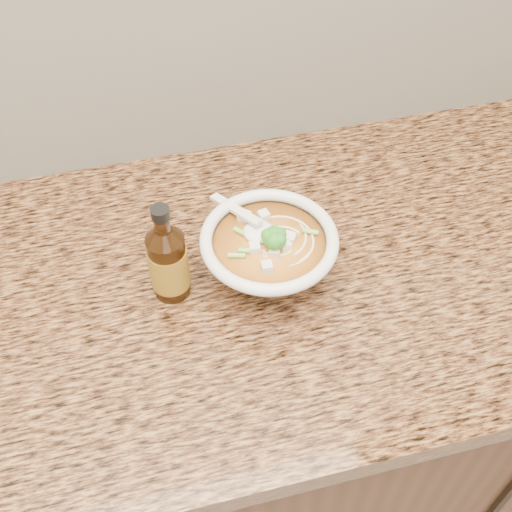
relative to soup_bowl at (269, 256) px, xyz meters
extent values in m
cube|color=beige|center=(-0.15, 0.33, 0.20)|extent=(4.00, 0.02, 0.50)
cube|color=#311D0E|center=(-0.15, 0.01, -0.52)|extent=(4.00, 0.65, 0.86)
cube|color=olive|center=(-0.15, 0.01, -0.07)|extent=(4.00, 0.68, 0.04)
cylinder|color=white|center=(0.00, 0.00, -0.04)|extent=(0.08, 0.08, 0.01)
torus|color=white|center=(0.00, 0.00, 0.04)|extent=(0.21, 0.21, 0.02)
torus|color=beige|center=(0.01, 0.00, 0.03)|extent=(0.07, 0.07, 0.00)
torus|color=beige|center=(0.01, 0.02, 0.03)|extent=(0.10, 0.10, 0.00)
torus|color=beige|center=(0.01, 0.00, 0.03)|extent=(0.13, 0.13, 0.00)
torus|color=beige|center=(-0.01, 0.00, 0.02)|extent=(0.10, 0.10, 0.00)
torus|color=beige|center=(0.01, 0.01, 0.02)|extent=(0.09, 0.09, 0.00)
torus|color=beige|center=(0.02, -0.02, 0.02)|extent=(0.09, 0.09, 0.00)
torus|color=beige|center=(0.01, 0.01, 0.02)|extent=(0.06, 0.06, 0.00)
torus|color=beige|center=(0.00, 0.02, 0.02)|extent=(0.08, 0.08, 0.00)
cube|color=silver|center=(-0.04, -0.01, 0.03)|extent=(0.02, 0.02, 0.02)
cube|color=silver|center=(0.02, -0.02, 0.03)|extent=(0.02, 0.02, 0.02)
cube|color=silver|center=(0.01, -0.04, 0.03)|extent=(0.02, 0.02, 0.01)
cube|color=silver|center=(-0.04, 0.02, 0.03)|extent=(0.02, 0.02, 0.02)
cube|color=silver|center=(0.04, -0.02, 0.03)|extent=(0.02, 0.02, 0.02)
cube|color=silver|center=(-0.02, -0.04, 0.03)|extent=(0.02, 0.02, 0.02)
cube|color=silver|center=(0.01, 0.03, 0.03)|extent=(0.02, 0.02, 0.02)
ellipsoid|color=#196014|center=(0.01, -0.01, 0.05)|extent=(0.04, 0.04, 0.03)
cylinder|color=#79C44B|center=(-0.05, -0.02, 0.03)|extent=(0.02, 0.01, 0.01)
cylinder|color=#79C44B|center=(-0.01, -0.05, 0.03)|extent=(0.01, 0.02, 0.01)
cylinder|color=#79C44B|center=(-0.02, 0.02, 0.03)|extent=(0.02, 0.02, 0.01)
cylinder|color=#79C44B|center=(-0.06, -0.01, 0.03)|extent=(0.02, 0.02, 0.01)
ellipsoid|color=white|center=(-0.01, 0.02, 0.03)|extent=(0.05, 0.05, 0.02)
cube|color=white|center=(-0.03, 0.07, 0.04)|extent=(0.06, 0.10, 0.03)
cylinder|color=#3D1E08|center=(-0.15, 0.01, 0.01)|extent=(0.06, 0.06, 0.12)
cylinder|color=#3D1E08|center=(-0.15, 0.01, 0.10)|extent=(0.03, 0.03, 0.02)
cylinder|color=black|center=(-0.15, 0.01, 0.12)|extent=(0.03, 0.03, 0.02)
cylinder|color=red|center=(-0.15, 0.01, 0.01)|extent=(0.07, 0.07, 0.07)
camera|label=1|loc=(-0.17, -0.60, 0.74)|focal=45.00mm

